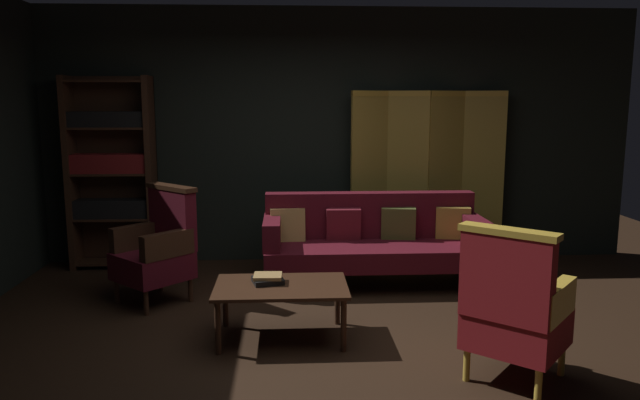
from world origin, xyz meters
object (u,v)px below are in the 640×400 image
object	(u,v)px
coffee_table	(281,291)
book_black_cloth	(268,280)
armchair_wing_left	(158,248)
book_tan_leather	(268,276)
velvet_couch	(372,238)
bookshelf	(112,171)
armchair_gilt_accent	(514,309)
folding_screen	(426,174)

from	to	relation	value
coffee_table	book_black_cloth	world-z (taller)	book_black_cloth
armchair_wing_left	book_tan_leather	size ratio (longest dim) A/B	4.90
velvet_couch	armchair_wing_left	xyz separation A→B (m)	(-1.99, -0.43, 0.03)
bookshelf	armchair_gilt_accent	world-z (taller)	bookshelf
folding_screen	book_black_cloth	distance (m)	2.77
armchair_gilt_accent	book_black_cloth	world-z (taller)	armchair_gilt_accent
bookshelf	armchair_wing_left	xyz separation A→B (m)	(0.71, -1.17, -0.57)
armchair_wing_left	bookshelf	bearing A→B (deg)	121.13
velvet_couch	coffee_table	world-z (taller)	velvet_couch
book_black_cloth	bookshelf	bearing A→B (deg)	129.98
folding_screen	armchair_wing_left	bearing A→B (deg)	-155.22
bookshelf	velvet_couch	bearing A→B (deg)	-15.31
velvet_couch	armchair_gilt_accent	bearing A→B (deg)	-74.53
velvet_couch	coffee_table	distance (m)	1.63
bookshelf	armchair_gilt_accent	xyz separation A→B (m)	(3.30, -2.91, -0.57)
bookshelf	velvet_couch	world-z (taller)	bookshelf
bookshelf	armchair_wing_left	distance (m)	1.48
folding_screen	bookshelf	xyz separation A→B (m)	(-3.42, -0.08, 0.07)
bookshelf	book_black_cloth	bearing A→B (deg)	-50.02
armchair_wing_left	book_tan_leather	xyz separation A→B (m)	(1.01, -0.87, -0.02)
coffee_table	book_tan_leather	distance (m)	0.15
coffee_table	book_black_cloth	distance (m)	0.14
velvet_couch	armchair_wing_left	bearing A→B (deg)	-167.68
book_black_cloth	book_tan_leather	distance (m)	0.03
folding_screen	book_tan_leather	xyz separation A→B (m)	(-1.70, -2.12, -0.51)
coffee_table	book_black_cloth	xyz separation A→B (m)	(-0.10, 0.06, 0.07)
folding_screen	book_black_cloth	xyz separation A→B (m)	(-1.70, -2.12, -0.55)
armchair_gilt_accent	book_black_cloth	bearing A→B (deg)	151.41
book_black_cloth	book_tan_leather	world-z (taller)	book_tan_leather
folding_screen	coffee_table	size ratio (longest dim) A/B	1.90
bookshelf	folding_screen	bearing A→B (deg)	1.28
velvet_couch	book_black_cloth	xyz separation A→B (m)	(-0.98, -1.31, -0.02)
coffee_table	armchair_wing_left	size ratio (longest dim) A/B	0.96
book_black_cloth	velvet_couch	bearing A→B (deg)	53.00
armchair_gilt_accent	armchair_wing_left	distance (m)	3.12
folding_screen	coffee_table	distance (m)	2.78
bookshelf	book_black_cloth	distance (m)	2.74
velvet_couch	book_tan_leather	distance (m)	1.64
folding_screen	armchair_gilt_accent	world-z (taller)	folding_screen
coffee_table	book_black_cloth	bearing A→B (deg)	148.21
velvet_couch	folding_screen	bearing A→B (deg)	48.67
bookshelf	book_tan_leather	world-z (taller)	bookshelf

